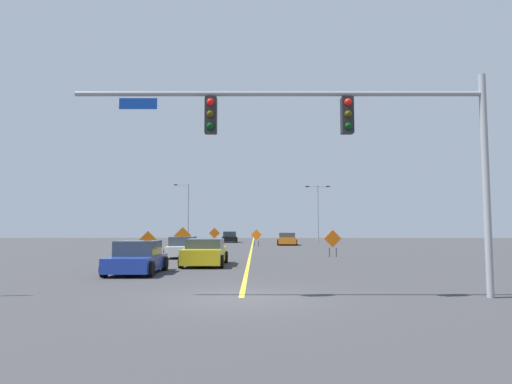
% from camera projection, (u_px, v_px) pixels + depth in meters
% --- Properties ---
extents(ground, '(138.23, 138.23, 0.00)m').
position_uv_depth(ground, '(240.00, 298.00, 12.49)').
color(ground, '#38383A').
extents(road_centre_stripe, '(0.16, 76.80, 0.01)m').
position_uv_depth(road_centre_stripe, '(251.00, 244.00, 50.77)').
color(road_centre_stripe, yellow).
rests_on(road_centre_stripe, ground).
extents(traffic_signal_assembly, '(11.94, 0.44, 6.42)m').
position_uv_depth(traffic_signal_assembly, '(343.00, 131.00, 12.86)').
color(traffic_signal_assembly, gray).
rests_on(traffic_signal_assembly, ground).
extents(street_lamp_near_right, '(3.07, 0.24, 7.24)m').
position_uv_depth(street_lamp_near_right, '(317.00, 208.00, 56.24)').
color(street_lamp_near_right, gray).
rests_on(street_lamp_near_right, ground).
extents(street_lamp_far_right, '(2.04, 0.24, 7.89)m').
position_uv_depth(street_lamp_far_right, '(186.00, 209.00, 60.57)').
color(street_lamp_far_right, gray).
rests_on(street_lamp_far_right, ground).
extents(construction_sign_right_shoulder, '(1.14, 0.19, 1.75)m').
position_uv_depth(construction_sign_right_shoulder, '(255.00, 236.00, 45.71)').
color(construction_sign_right_shoulder, orange).
rests_on(construction_sign_right_shoulder, ground).
extents(construction_sign_median_near, '(1.10, 0.30, 1.77)m').
position_uv_depth(construction_sign_median_near, '(147.00, 243.00, 23.81)').
color(construction_sign_median_near, orange).
rests_on(construction_sign_median_near, ground).
extents(construction_sign_left_lane, '(1.17, 0.17, 1.80)m').
position_uv_depth(construction_sign_left_lane, '(332.00, 240.00, 29.67)').
color(construction_sign_left_lane, orange).
rests_on(construction_sign_left_lane, ground).
extents(construction_sign_left_shoulder, '(1.13, 0.17, 1.92)m').
position_uv_depth(construction_sign_left_shoulder, '(213.00, 234.00, 46.09)').
color(construction_sign_left_shoulder, orange).
rests_on(construction_sign_left_shoulder, ground).
extents(construction_sign_median_far, '(1.29, 0.19, 1.98)m').
position_uv_depth(construction_sign_median_far, '(182.00, 237.00, 33.01)').
color(construction_sign_median_far, orange).
rests_on(construction_sign_median_far, ground).
extents(car_black_passing, '(2.22, 4.16, 1.40)m').
position_uv_depth(car_black_passing, '(229.00, 237.00, 58.08)').
color(car_black_passing, black).
rests_on(car_black_passing, ground).
extents(car_white_approaching, '(2.13, 4.26, 1.35)m').
position_uv_depth(car_white_approaching, '(182.00, 247.00, 29.19)').
color(car_white_approaching, white).
rests_on(car_white_approaching, ground).
extents(car_orange_distant, '(2.26, 4.46, 1.35)m').
position_uv_depth(car_orange_distant, '(286.00, 239.00, 49.37)').
color(car_orange_distant, orange).
rests_on(car_orange_distant, ground).
extents(car_yellow_mid, '(2.16, 4.47, 1.37)m').
position_uv_depth(car_yellow_mid, '(204.00, 252.00, 23.14)').
color(car_yellow_mid, gold).
rests_on(car_yellow_mid, ground).
extents(car_blue_near, '(2.07, 3.92, 1.39)m').
position_uv_depth(car_blue_near, '(136.00, 259.00, 19.07)').
color(car_blue_near, '#1E389E').
rests_on(car_blue_near, ground).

